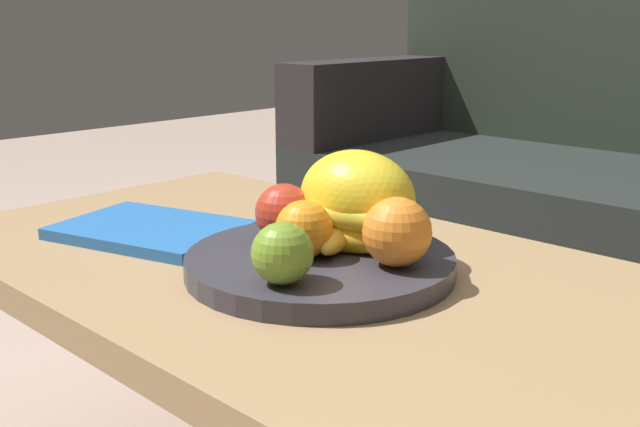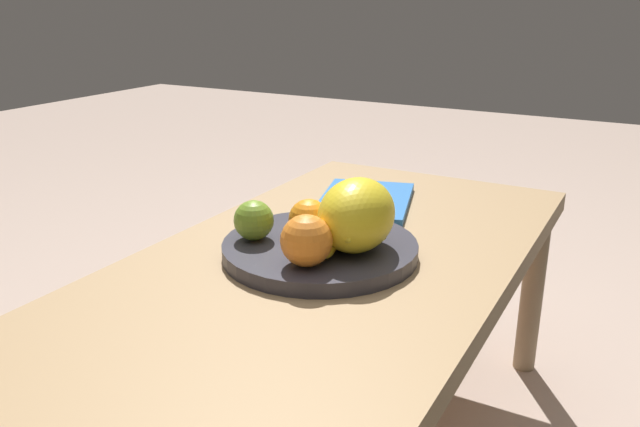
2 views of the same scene
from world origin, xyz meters
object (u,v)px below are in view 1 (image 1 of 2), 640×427
fruit_bowl (320,263)px  banana_bunch (344,225)px  melon_large_front (357,197)px  coffee_table (352,315)px  magazine (151,230)px  apple_front (284,213)px  orange_left (397,232)px  apple_left (282,253)px  orange_front (304,229)px

fruit_bowl → banana_bunch: (0.01, 0.03, 0.04)m
melon_large_front → banana_bunch: (0.01, -0.03, -0.03)m
coffee_table → magazine: magazine is taller
coffee_table → apple_front: 0.16m
coffee_table → melon_large_front: 0.15m
orange_left → magazine: bearing=-168.3°
apple_left → banana_bunch: (-0.03, 0.13, -0.00)m
coffee_table → banana_bunch: size_ratio=7.57×
fruit_bowl → coffee_table: bearing=15.5°
melon_large_front → orange_left: size_ratio=1.95×
apple_front → apple_left: (0.11, -0.11, -0.00)m
orange_front → fruit_bowl: bearing=80.3°
banana_bunch → orange_front: bearing=-104.5°
orange_left → apple_left: 0.14m
fruit_bowl → apple_front: (-0.07, 0.01, 0.05)m
coffee_table → melon_large_front: bearing=127.7°
apple_left → magazine: apple_left is taller
coffee_table → melon_large_front: size_ratio=7.91×
apple_left → fruit_bowl: bearing=112.3°
fruit_bowl → orange_front: orange_front is taller
fruit_bowl → orange_left: orange_left is taller
apple_left → magazine: (-0.33, 0.05, -0.05)m
orange_front → apple_left: size_ratio=1.02×
melon_large_front → orange_left: melon_large_front is taller
coffee_table → orange_front: 0.12m
coffee_table → apple_front: bearing=-177.0°
coffee_table → apple_front: size_ratio=16.58×
banana_bunch → melon_large_front: bearing=106.0°
orange_front → apple_left: orange_front is taller
apple_left → orange_left: bearing=68.5°
melon_large_front → magazine: bearing=-157.8°
orange_front → banana_bunch: orange_front is taller
melon_large_front → magazine: size_ratio=0.62×
apple_left → banana_bunch: bearing=103.3°
orange_front → apple_left: (0.05, -0.08, -0.00)m
apple_front → magazine: size_ratio=0.30×
coffee_table → orange_left: 0.12m
orange_left → magazine: size_ratio=0.32×
coffee_table → fruit_bowl: 0.07m
coffee_table → fruit_bowl: bearing=-164.5°
fruit_bowl → melon_large_front: melon_large_front is taller
orange_left → banana_bunch: bearing=177.5°
orange_left → orange_front: bearing=-152.2°
fruit_bowl → orange_front: bearing=-99.7°
fruit_bowl → melon_large_front: (0.00, 0.07, 0.07)m
orange_front → orange_left: 0.11m
orange_front → banana_bunch: size_ratio=0.42×
banana_bunch → magazine: (-0.30, -0.08, -0.05)m
banana_bunch → fruit_bowl: bearing=-107.8°
melon_large_front → magazine: (-0.29, -0.12, -0.08)m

